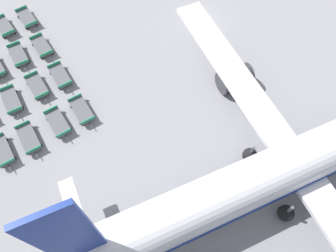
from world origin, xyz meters
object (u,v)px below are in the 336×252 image
at_px(baggage_dolly_row_mid_a_col_c, 11,100).
at_px(baggage_dolly_row_far_col_a, 27,18).
at_px(baggage_dolly_row_far_col_b, 42,47).
at_px(baggage_dolly_row_mid_b_col_d, 58,123).
at_px(baggage_dolly_row_mid_b_col_a, 4,27).
at_px(baggage_dolly_row_far_col_d, 82,110).
at_px(airplane, 310,157).
at_px(baggage_dolly_row_near_col_d, 2,151).
at_px(baggage_dolly_row_far_col_c, 60,76).
at_px(baggage_dolly_row_mid_b_col_c, 37,86).
at_px(baggage_dolly_row_mid_b_col_b, 18,55).
at_px(baggage_dolly_row_mid_a_col_d, 29,138).

bearing_deg(baggage_dolly_row_mid_a_col_c, baggage_dolly_row_far_col_a, 161.62).
xyz_separation_m(baggage_dolly_row_mid_a_col_c, baggage_dolly_row_far_col_b, (-5.70, 4.15, 0.00)).
bearing_deg(baggage_dolly_row_mid_a_col_c, baggage_dolly_row_mid_b_col_d, 40.24).
bearing_deg(baggage_dolly_row_mid_a_col_c, baggage_dolly_row_mid_b_col_a, 174.54).
bearing_deg(baggage_dolly_row_far_col_a, baggage_dolly_row_far_col_d, 9.39).
relative_size(airplane, baggage_dolly_row_far_col_d, 10.93).
height_order(baggage_dolly_row_near_col_d, baggage_dolly_row_mid_a_col_c, same).
height_order(baggage_dolly_row_mid_b_col_a, baggage_dolly_row_far_col_c, same).
xyz_separation_m(airplane, baggage_dolly_row_far_col_b, (-22.25, -17.04, -2.50)).
relative_size(baggage_dolly_row_mid_b_col_a, baggage_dolly_row_mid_b_col_c, 1.00).
relative_size(baggage_dolly_row_mid_a_col_c, baggage_dolly_row_far_col_d, 1.00).
bearing_deg(airplane, baggage_dolly_row_far_col_c, -137.42).
xyz_separation_m(baggage_dolly_row_near_col_d, baggage_dolly_row_mid_b_col_c, (-5.77, 4.26, 0.00)).
bearing_deg(baggage_dolly_row_mid_b_col_a, baggage_dolly_row_far_col_a, 98.99).
distance_m(airplane, baggage_dolly_row_mid_b_col_c, 25.47).
bearing_deg(baggage_dolly_row_mid_a_col_c, baggage_dolly_row_mid_b_col_c, 104.93).
relative_size(baggage_dolly_row_mid_b_col_b, baggage_dolly_row_far_col_b, 1.00).
bearing_deg(baggage_dolly_row_mid_b_col_c, baggage_dolly_row_far_col_a, 174.83).
bearing_deg(airplane, baggage_dolly_row_mid_b_col_c, -132.89).
distance_m(baggage_dolly_row_mid_b_col_a, baggage_dolly_row_far_col_d, 14.73).
bearing_deg(baggage_dolly_row_mid_b_col_b, baggage_dolly_row_far_col_d, 24.91).
bearing_deg(baggage_dolly_row_mid_b_col_b, baggage_dolly_row_mid_b_col_d, 11.05).
xyz_separation_m(baggage_dolly_row_mid_a_col_c, baggage_dolly_row_mid_b_col_d, (4.15, 3.51, 0.00)).
relative_size(baggage_dolly_row_near_col_d, baggage_dolly_row_mid_b_col_d, 1.00).
bearing_deg(airplane, baggage_dolly_row_mid_a_col_d, -120.02).
height_order(baggage_dolly_row_mid_a_col_d, baggage_dolly_row_far_col_d, same).
bearing_deg(baggage_dolly_row_far_col_c, baggage_dolly_row_far_col_a, -171.16).
xyz_separation_m(baggage_dolly_row_mid_a_col_c, baggage_dolly_row_mid_a_col_d, (4.73, 0.73, 0.00)).
xyz_separation_m(baggage_dolly_row_mid_b_col_a, baggage_dolly_row_far_col_c, (9.11, 4.03, 0.00)).
distance_m(airplane, baggage_dolly_row_mid_b_col_b, 29.53).
xyz_separation_m(baggage_dolly_row_far_col_a, baggage_dolly_row_far_col_c, (9.52, 1.48, 0.00)).
bearing_deg(baggage_dolly_row_mid_b_col_b, baggage_dolly_row_far_col_c, 37.60).
distance_m(baggage_dolly_row_far_col_c, baggage_dolly_row_far_col_d, 4.86).
xyz_separation_m(airplane, baggage_dolly_row_mid_a_col_c, (-16.55, -21.19, -2.50)).
bearing_deg(baggage_dolly_row_far_col_b, baggage_dolly_row_mid_b_col_a, -144.71).
relative_size(airplane, baggage_dolly_row_mid_b_col_b, 10.95).
bearing_deg(baggage_dolly_row_mid_b_col_c, baggage_dolly_row_near_col_d, -36.46).
height_order(baggage_dolly_row_near_col_d, baggage_dolly_row_mid_a_col_d, same).
distance_m(baggage_dolly_row_mid_a_col_d, baggage_dolly_row_far_col_d, 5.25).
bearing_deg(airplane, baggage_dolly_row_mid_b_col_b, -138.35).
relative_size(baggage_dolly_row_far_col_a, baggage_dolly_row_far_col_b, 1.00).
distance_m(baggage_dolly_row_mid_b_col_a, baggage_dolly_row_mid_b_col_b, 4.80).
bearing_deg(baggage_dolly_row_mid_b_col_a, airplane, 37.10).
relative_size(baggage_dolly_row_mid_b_col_b, baggage_dolly_row_far_col_d, 1.00).
relative_size(baggage_dolly_row_mid_b_col_d, baggage_dolly_row_far_col_c, 1.00).
distance_m(baggage_dolly_row_mid_a_col_d, baggage_dolly_row_far_col_c, 7.20).
bearing_deg(baggage_dolly_row_far_col_d, baggage_dolly_row_far_col_b, -169.56).
height_order(airplane, baggage_dolly_row_near_col_d, airplane).
distance_m(baggage_dolly_row_mid_b_col_b, baggage_dolly_row_far_col_c, 5.50).
xyz_separation_m(baggage_dolly_row_mid_b_col_a, baggage_dolly_row_far_col_b, (4.49, 3.18, 0.00)).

